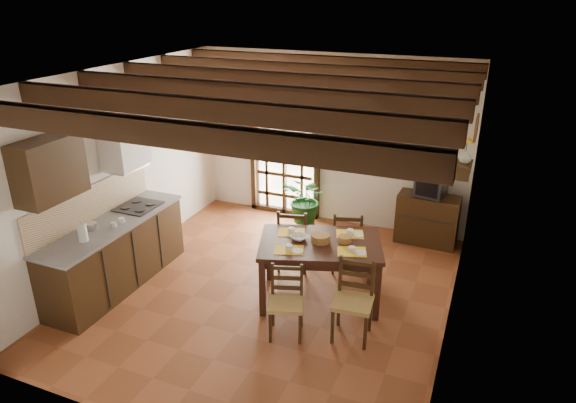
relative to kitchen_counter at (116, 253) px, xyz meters
The scene contains 25 objects.
ground_plane 2.10m from the kitchen_counter, 17.06° to the left, with size 5.00×5.00×0.00m, color brown.
room_shell 2.45m from the kitchen_counter, 17.06° to the left, with size 4.52×5.02×2.81m.
ceiling_beams 3.02m from the kitchen_counter, 17.06° to the left, with size 4.50×4.34×0.20m.
french_door 3.33m from the kitchen_counter, 69.23° to the left, with size 1.26×0.11×2.32m.
kitchen_counter is the anchor object (origin of this frame).
upper_cabinet 1.55m from the kitchen_counter, 99.72° to the right, with size 0.35×0.80×0.70m, color black.
range_hood 1.38m from the kitchen_counter, 99.79° to the left, with size 0.38×0.60×0.54m.
counter_items 0.49m from the kitchen_counter, 89.91° to the left, with size 0.50×1.43×0.25m.
dining_table 2.71m from the kitchen_counter, 15.05° to the left, with size 1.72×1.39×0.81m.
chair_near_left 2.51m from the kitchen_counter, ahead, with size 0.48×0.47×0.84m.
chair_near_right 3.22m from the kitchen_counter, ahead, with size 0.47×0.45×0.93m.
chair_far_left 2.40m from the kitchen_counter, 33.02° to the left, with size 0.52×0.50×0.93m.
chair_far_right 3.13m from the kitchen_counter, 29.63° to the left, with size 0.52×0.50×0.91m.
table_setting 2.74m from the kitchen_counter, 15.05° to the left, with size 1.09×0.73×0.10m.
table_bowl 2.46m from the kitchen_counter, 15.91° to the left, with size 0.22×0.22×0.05m, color white.
sideboard 4.61m from the kitchen_counter, 37.81° to the left, with size 0.92×0.42×0.78m, color black.
crt_tv 4.63m from the kitchen_counter, 37.75° to the left, with size 0.48×0.46×0.36m.
fuse_box 4.80m from the kitchen_counter, 41.72° to the left, with size 0.25×0.03×0.32m, color white.
plant_pot 3.06m from the kitchen_counter, 53.99° to the left, with size 0.34×0.34×0.21m, color maroon.
potted_plant 3.04m from the kitchen_counter, 53.99° to the left, with size 1.86×1.59×2.07m, color #144C19.
wall_shelf 4.76m from the kitchen_counter, 28.25° to the left, with size 0.20×0.42×0.20m.
shelf_vase 4.80m from the kitchen_counter, 28.25° to the left, with size 0.15×0.15×0.15m, color #B2BFB2.
shelf_flowers 4.85m from the kitchen_counter, 28.25° to the left, with size 0.14×0.14×0.36m.
framed_picture 4.98m from the kitchen_counter, 27.77° to the left, with size 0.03×0.32×0.32m.
pendant_lamp 3.17m from the kitchen_counter, 17.07° to the left, with size 0.36×0.36×0.84m.
Camera 1 is at (2.43, -5.28, 3.72)m, focal length 32.00 mm.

